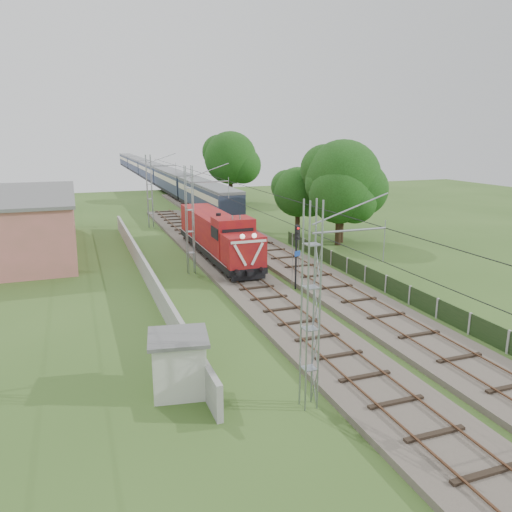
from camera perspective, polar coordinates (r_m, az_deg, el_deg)
name	(u,v)px	position (r m, az deg, el deg)	size (l,w,h in m)	color
ground	(294,324)	(27.85, 4.32, -7.75)	(140.00, 140.00, 0.00)	#33501E
track_main	(251,285)	(33.92, -0.54, -3.38)	(4.20, 70.00, 0.45)	#6B6054
track_side	(255,242)	(47.40, -0.09, 1.61)	(4.20, 80.00, 0.45)	#6B6054
catenary	(191,220)	(36.92, -7.49, 4.09)	(3.31, 70.00, 8.00)	gray
boundary_wall	(144,268)	(37.04, -12.70, -1.33)	(0.25, 40.00, 1.50)	#9E9E99
station_building	(26,222)	(48.33, -24.80, 3.52)	(8.40, 20.40, 5.22)	#C86C6B
fence	(386,284)	(33.92, 14.65, -3.11)	(0.12, 32.00, 1.20)	black
locomotive	(217,234)	(41.20, -4.45, 2.47)	(2.82, 16.08, 4.08)	black
coach_rake	(152,171)	(108.51, -11.78, 9.48)	(3.02, 112.94, 3.49)	black
signal_post	(297,245)	(32.99, 4.68, 1.24)	(0.48, 0.38, 4.45)	black
relay_hut	(179,363)	(20.76, -8.80, -12.03)	(2.71, 2.71, 2.44)	beige
tree_a	(340,193)	(46.87, 9.62, 7.10)	(6.04, 5.75, 7.83)	#392317
tree_b	(344,179)	(48.03, 9.98, 8.67)	(7.50, 7.15, 9.73)	#392317
tree_c	(299,193)	(51.70, 4.91, 7.24)	(5.35, 5.09, 6.93)	#392317
tree_d	(231,158)	(75.79, -2.86, 11.08)	(8.16, 7.77, 10.57)	#392317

